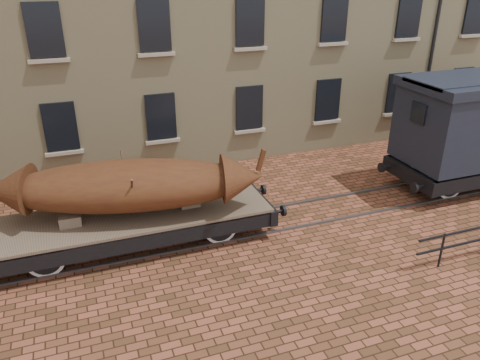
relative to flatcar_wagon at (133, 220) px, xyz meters
name	(u,v)px	position (x,y,z in m)	size (l,w,h in m)	color
ground	(276,219)	(4.37, 0.00, -0.81)	(90.00, 90.00, 0.00)	#4E2E1A
rail_track	(276,218)	(4.37, 0.00, -0.78)	(30.00, 1.52, 0.06)	#59595E
flatcar_wagon	(133,220)	(0.00, 0.00, 0.00)	(8.57, 2.32, 1.29)	#705F49
iron_boat	(128,185)	(-0.02, 0.00, 1.09)	(7.41, 3.40, 1.75)	#502D13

